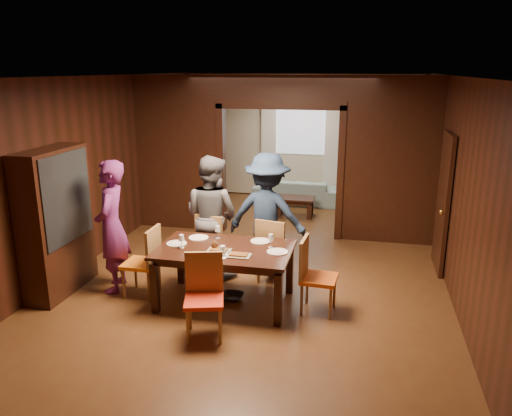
% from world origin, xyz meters
% --- Properties ---
extents(floor, '(9.00, 9.00, 0.00)m').
position_xyz_m(floor, '(0.00, 0.00, 0.00)').
color(floor, '#552F18').
rests_on(floor, ground).
extents(ceiling, '(5.50, 9.00, 0.02)m').
position_xyz_m(ceiling, '(0.00, 0.00, 2.90)').
color(ceiling, silver).
rests_on(ceiling, room_walls).
extents(room_walls, '(5.52, 9.01, 2.90)m').
position_xyz_m(room_walls, '(0.00, 1.89, 1.51)').
color(room_walls, black).
rests_on(room_walls, floor).
extents(person_purple, '(0.59, 0.76, 1.84)m').
position_xyz_m(person_purple, '(-1.82, -1.29, 0.92)').
color(person_purple, '#642260').
rests_on(person_purple, floor).
extents(person_grey, '(1.06, 0.95, 1.80)m').
position_xyz_m(person_grey, '(-0.66, -0.44, 0.90)').
color(person_grey, '#4E4F55').
rests_on(person_grey, floor).
extents(person_navy, '(1.25, 0.79, 1.84)m').
position_xyz_m(person_navy, '(0.15, -0.29, 0.92)').
color(person_navy, '#1C2C47').
rests_on(person_navy, floor).
extents(sofa, '(1.93, 0.80, 0.56)m').
position_xyz_m(sofa, '(0.00, 3.85, 0.28)').
color(sofa, '#86ACAF').
rests_on(sofa, floor).
extents(serving_bowl, '(0.31, 0.31, 0.08)m').
position_xyz_m(serving_bowl, '(-0.13, -1.28, 0.80)').
color(serving_bowl, black).
rests_on(serving_bowl, dining_table).
extents(dining_table, '(1.74, 1.08, 0.76)m').
position_xyz_m(dining_table, '(-0.20, -1.36, 0.38)').
color(dining_table, black).
rests_on(dining_table, floor).
extents(coffee_table, '(0.80, 0.50, 0.40)m').
position_xyz_m(coffee_table, '(0.13, 2.83, 0.20)').
color(coffee_table, black).
rests_on(coffee_table, floor).
extents(chair_left, '(0.44, 0.44, 0.97)m').
position_xyz_m(chair_left, '(-1.38, -1.38, 0.48)').
color(chair_left, orange).
rests_on(chair_left, floor).
extents(chair_right, '(0.47, 0.47, 0.97)m').
position_xyz_m(chair_right, '(1.03, -1.36, 0.48)').
color(chair_right, '#D65414').
rests_on(chair_right, floor).
extents(chair_far_l, '(0.52, 0.52, 0.97)m').
position_xyz_m(chair_far_l, '(-0.60, -0.47, 0.48)').
color(chair_far_l, '#E44415').
rests_on(chair_far_l, floor).
extents(chair_far_r, '(0.52, 0.52, 0.97)m').
position_xyz_m(chair_far_r, '(0.31, -0.54, 0.48)').
color(chair_far_r, red).
rests_on(chair_far_r, floor).
extents(chair_near, '(0.54, 0.54, 0.97)m').
position_xyz_m(chair_near, '(-0.19, -2.27, 0.48)').
color(chair_near, red).
rests_on(chair_near, floor).
extents(hutch, '(0.40, 1.20, 2.00)m').
position_xyz_m(hutch, '(-2.53, -1.50, 1.00)').
color(hutch, black).
rests_on(hutch, floor).
extents(door_right, '(0.06, 0.90, 2.10)m').
position_xyz_m(door_right, '(2.70, 0.50, 1.05)').
color(door_right, black).
rests_on(door_right, floor).
extents(window_far, '(1.20, 0.03, 1.30)m').
position_xyz_m(window_far, '(0.00, 4.44, 1.70)').
color(window_far, silver).
rests_on(window_far, back_wall).
extents(curtain_left, '(0.35, 0.06, 2.40)m').
position_xyz_m(curtain_left, '(-0.75, 4.40, 1.25)').
color(curtain_left, white).
rests_on(curtain_left, back_wall).
extents(curtain_right, '(0.35, 0.06, 2.40)m').
position_xyz_m(curtain_right, '(0.75, 4.40, 1.25)').
color(curtain_right, white).
rests_on(curtain_right, back_wall).
extents(plate_left, '(0.27, 0.27, 0.01)m').
position_xyz_m(plate_left, '(-0.87, -1.34, 0.77)').
color(plate_left, silver).
rests_on(plate_left, dining_table).
extents(plate_far_l, '(0.27, 0.27, 0.01)m').
position_xyz_m(plate_far_l, '(-0.66, -1.05, 0.77)').
color(plate_far_l, white).
rests_on(plate_far_l, dining_table).
extents(plate_far_r, '(0.27, 0.27, 0.01)m').
position_xyz_m(plate_far_r, '(0.20, -1.01, 0.77)').
color(plate_far_r, silver).
rests_on(plate_far_r, dining_table).
extents(plate_right, '(0.27, 0.27, 0.01)m').
position_xyz_m(plate_right, '(0.49, -1.36, 0.77)').
color(plate_right, silver).
rests_on(plate_right, dining_table).
extents(plate_near, '(0.27, 0.27, 0.01)m').
position_xyz_m(plate_near, '(-0.20, -1.67, 0.77)').
color(plate_near, white).
rests_on(plate_near, dining_table).
extents(platter_a, '(0.30, 0.20, 0.04)m').
position_xyz_m(platter_a, '(-0.24, -1.49, 0.78)').
color(platter_a, gray).
rests_on(platter_a, dining_table).
extents(platter_b, '(0.30, 0.20, 0.04)m').
position_xyz_m(platter_b, '(0.05, -1.60, 0.78)').
color(platter_b, gray).
rests_on(platter_b, dining_table).
extents(wineglass_left, '(0.08, 0.08, 0.18)m').
position_xyz_m(wineglass_left, '(-0.75, -1.47, 0.85)').
color(wineglass_left, white).
rests_on(wineglass_left, dining_table).
extents(wineglass_far, '(0.08, 0.08, 0.18)m').
position_xyz_m(wineglass_far, '(-0.40, -1.00, 0.85)').
color(wineglass_far, silver).
rests_on(wineglass_far, dining_table).
extents(wineglass_right, '(0.08, 0.08, 0.18)m').
position_xyz_m(wineglass_right, '(0.38, -1.20, 0.85)').
color(wineglass_right, white).
rests_on(wineglass_right, dining_table).
extents(tumbler, '(0.07, 0.07, 0.14)m').
position_xyz_m(tumbler, '(-0.14, -1.65, 0.83)').
color(tumbler, white).
rests_on(tumbler, dining_table).
extents(condiment_jar, '(0.08, 0.08, 0.11)m').
position_xyz_m(condiment_jar, '(-0.31, -1.44, 0.82)').
color(condiment_jar, '#492911').
rests_on(condiment_jar, dining_table).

